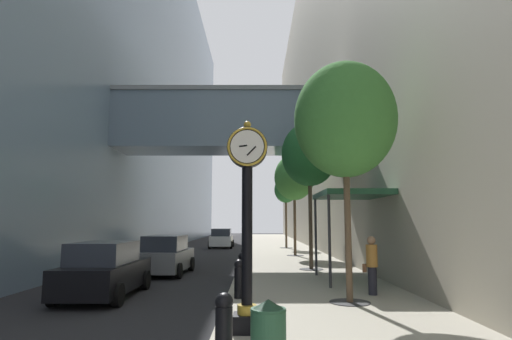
{
  "coord_description": "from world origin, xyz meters",
  "views": [
    {
      "loc": [
        0.86,
        -2.7,
        2.31
      ],
      "look_at": [
        0.85,
        14.7,
        4.51
      ],
      "focal_mm": 28.79,
      "sensor_mm": 36.0,
      "label": 1
    }
  ],
  "objects_px": {
    "street_tree_far": "(286,190)",
    "car_white_near": "(222,239)",
    "bollard_fifth": "(245,260)",
    "trash_bin": "(269,336)",
    "street_tree_near": "(345,120)",
    "car_black_far": "(105,270)",
    "bollard_third": "(239,278)",
    "street_tree_mid_near": "(310,155)",
    "street_tree_mid_far": "(295,178)",
    "street_clock": "(247,213)",
    "bollard_nearest": "(224,327)",
    "pedestrian_walking": "(372,264)",
    "car_grey_mid": "(166,256)",
    "bollard_fourth": "(242,267)"
  },
  "relations": [
    {
      "from": "street_tree_far",
      "to": "car_white_near",
      "type": "xyz_separation_m",
      "value": [
        -5.64,
        2.33,
        -4.17
      ]
    },
    {
      "from": "bollard_fifth",
      "to": "trash_bin",
      "type": "xyz_separation_m",
      "value": [
        0.67,
        -11.5,
        -0.03
      ]
    },
    {
      "from": "street_tree_near",
      "to": "car_black_far",
      "type": "xyz_separation_m",
      "value": [
        -7.22,
        1.51,
        -4.38
      ]
    },
    {
      "from": "bollard_third",
      "to": "trash_bin",
      "type": "bearing_deg",
      "value": -83.51
    },
    {
      "from": "street_tree_mid_near",
      "to": "trash_bin",
      "type": "bearing_deg",
      "value": -100.25
    },
    {
      "from": "bollard_fifth",
      "to": "street_tree_mid_far",
      "type": "distance_m",
      "value": 10.85
    },
    {
      "from": "car_black_far",
      "to": "trash_bin",
      "type": "bearing_deg",
      "value": -54.39
    },
    {
      "from": "street_tree_mid_far",
      "to": "street_tree_far",
      "type": "bearing_deg",
      "value": 90.0
    },
    {
      "from": "street_clock",
      "to": "street_tree_near",
      "type": "bearing_deg",
      "value": 47.78
    },
    {
      "from": "bollard_third",
      "to": "car_black_far",
      "type": "bearing_deg",
      "value": 168.43
    },
    {
      "from": "bollard_third",
      "to": "car_white_near",
      "type": "height_order",
      "value": "car_white_near"
    },
    {
      "from": "street_clock",
      "to": "car_white_near",
      "type": "distance_m",
      "value": 28.96
    },
    {
      "from": "bollard_nearest",
      "to": "bollard_third",
      "type": "xyz_separation_m",
      "value": [
        0.0,
        5.57,
        0.0
      ]
    },
    {
      "from": "pedestrian_walking",
      "to": "car_black_far",
      "type": "distance_m",
      "value": 8.19
    },
    {
      "from": "bollard_third",
      "to": "street_tree_near",
      "type": "relative_size",
      "value": 0.16
    },
    {
      "from": "bollard_fifth",
      "to": "trash_bin",
      "type": "height_order",
      "value": "bollard_fifth"
    },
    {
      "from": "pedestrian_walking",
      "to": "car_grey_mid",
      "type": "height_order",
      "value": "pedestrian_walking"
    },
    {
      "from": "bollard_fifth",
      "to": "street_tree_mid_near",
      "type": "bearing_deg",
      "value": 27.48
    },
    {
      "from": "street_tree_mid_near",
      "to": "street_tree_far",
      "type": "relative_size",
      "value": 1.14
    },
    {
      "from": "car_black_far",
      "to": "street_tree_mid_near",
      "type": "bearing_deg",
      "value": 41.09
    },
    {
      "from": "bollard_nearest",
      "to": "street_tree_near",
      "type": "bearing_deg",
      "value": 58.29
    },
    {
      "from": "street_tree_mid_near",
      "to": "trash_bin",
      "type": "xyz_separation_m",
      "value": [
        -2.37,
        -13.08,
        -4.81
      ]
    },
    {
      "from": "street_tree_near",
      "to": "car_grey_mid",
      "type": "height_order",
      "value": "street_tree_near"
    },
    {
      "from": "car_white_near",
      "to": "trash_bin",
      "type": "bearing_deg",
      "value": -83.99
    },
    {
      "from": "bollard_nearest",
      "to": "pedestrian_walking",
      "type": "distance_m",
      "value": 7.3
    },
    {
      "from": "street_tree_near",
      "to": "car_black_far",
      "type": "bearing_deg",
      "value": 168.18
    },
    {
      "from": "bollard_fourth",
      "to": "street_clock",
      "type": "bearing_deg",
      "value": -87.24
    },
    {
      "from": "car_black_far",
      "to": "car_grey_mid",
      "type": "bearing_deg",
      "value": 83.09
    },
    {
      "from": "street_tree_mid_far",
      "to": "street_tree_far",
      "type": "distance_m",
      "value": 7.81
    },
    {
      "from": "street_clock",
      "to": "trash_bin",
      "type": "relative_size",
      "value": 4.08
    },
    {
      "from": "bollard_third",
      "to": "car_grey_mid",
      "type": "bearing_deg",
      "value": 118.75
    },
    {
      "from": "street_tree_mid_far",
      "to": "street_tree_far",
      "type": "height_order",
      "value": "street_tree_mid_far"
    },
    {
      "from": "street_tree_near",
      "to": "bollard_third",
      "type": "bearing_deg",
      "value": 167.85
    },
    {
      "from": "street_tree_mid_far",
      "to": "car_black_far",
      "type": "height_order",
      "value": "street_tree_mid_far"
    },
    {
      "from": "street_tree_mid_near",
      "to": "car_white_near",
      "type": "relative_size",
      "value": 1.71
    },
    {
      "from": "bollard_fourth",
      "to": "street_tree_mid_near",
      "type": "height_order",
      "value": "street_tree_mid_near"
    },
    {
      "from": "bollard_nearest",
      "to": "pedestrian_walking",
      "type": "bearing_deg",
      "value": 56.81
    },
    {
      "from": "street_clock",
      "to": "street_tree_far",
      "type": "relative_size",
      "value": 0.71
    },
    {
      "from": "bollard_fourth",
      "to": "bollard_fifth",
      "type": "xyz_separation_m",
      "value": [
        0.0,
        2.79,
        0.0
      ]
    },
    {
      "from": "street_tree_mid_near",
      "to": "pedestrian_walking",
      "type": "distance_m",
      "value": 8.03
    },
    {
      "from": "street_clock",
      "to": "street_tree_mid_far",
      "type": "relative_size",
      "value": 0.65
    },
    {
      "from": "trash_bin",
      "to": "car_white_near",
      "type": "bearing_deg",
      "value": 96.01
    },
    {
      "from": "street_tree_far",
      "to": "pedestrian_walking",
      "type": "relative_size",
      "value": 3.47
    },
    {
      "from": "street_clock",
      "to": "street_tree_mid_near",
      "type": "distance_m",
      "value": 11.55
    },
    {
      "from": "car_white_near",
      "to": "street_tree_mid_far",
      "type": "bearing_deg",
      "value": -60.94
    },
    {
      "from": "street_tree_near",
      "to": "bollard_nearest",
      "type": "bearing_deg",
      "value": -121.71
    },
    {
      "from": "bollard_fifth",
      "to": "street_tree_mid_near",
      "type": "xyz_separation_m",
      "value": [
        3.04,
        1.58,
        4.78
      ]
    },
    {
      "from": "street_clock",
      "to": "car_white_near",
      "type": "relative_size",
      "value": 1.06
    },
    {
      "from": "bollard_fourth",
      "to": "street_tree_near",
      "type": "height_order",
      "value": "street_tree_near"
    },
    {
      "from": "bollard_third",
      "to": "trash_bin",
      "type": "height_order",
      "value": "bollard_third"
    }
  ]
}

